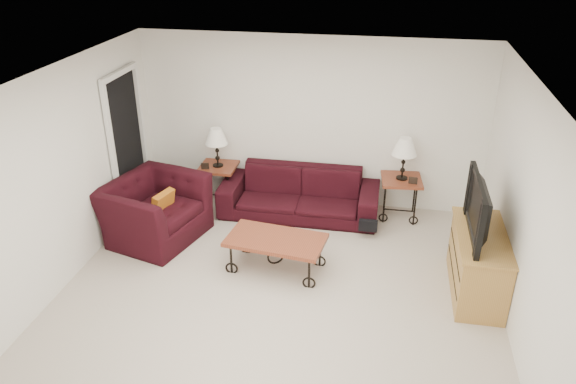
# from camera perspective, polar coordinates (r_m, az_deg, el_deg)

# --- Properties ---
(ground) EXTENTS (5.00, 5.00, 0.00)m
(ground) POSITION_cam_1_polar(r_m,az_deg,el_deg) (6.47, -1.16, -10.69)
(ground) COLOR #BDB0A1
(ground) RESTS_ON ground
(wall_back) EXTENTS (5.00, 0.02, 2.50)m
(wall_back) POSITION_cam_1_polar(r_m,az_deg,el_deg) (8.08, 2.36, 7.15)
(wall_back) COLOR white
(wall_back) RESTS_ON ground
(wall_front) EXTENTS (5.00, 0.02, 2.50)m
(wall_front) POSITION_cam_1_polar(r_m,az_deg,el_deg) (3.83, -9.25, -17.71)
(wall_front) COLOR white
(wall_front) RESTS_ON ground
(wall_left) EXTENTS (0.02, 5.00, 2.50)m
(wall_left) POSITION_cam_1_polar(r_m,az_deg,el_deg) (6.74, -22.58, 1.04)
(wall_left) COLOR white
(wall_left) RESTS_ON ground
(wall_right) EXTENTS (0.02, 5.00, 2.50)m
(wall_right) POSITION_cam_1_polar(r_m,az_deg,el_deg) (5.88, 23.35, -2.75)
(wall_right) COLOR white
(wall_right) RESTS_ON ground
(ceiling) EXTENTS (5.00, 5.00, 0.00)m
(ceiling) POSITION_cam_1_polar(r_m,az_deg,el_deg) (5.36, -1.40, 11.21)
(ceiling) COLOR white
(ceiling) RESTS_ON wall_back
(doorway) EXTENTS (0.08, 0.94, 2.04)m
(doorway) POSITION_cam_1_polar(r_m,az_deg,el_deg) (8.12, -16.17, 4.46)
(doorway) COLOR black
(doorway) RESTS_ON ground
(sofa) EXTENTS (2.27, 0.89, 0.66)m
(sofa) POSITION_cam_1_polar(r_m,az_deg,el_deg) (8.01, 1.17, -0.14)
(sofa) COLOR black
(sofa) RESTS_ON ground
(side_table_left) EXTENTS (0.55, 0.55, 0.59)m
(side_table_left) POSITION_cam_1_polar(r_m,az_deg,el_deg) (8.46, -7.10, 0.86)
(side_table_left) COLOR brown
(side_table_left) RESTS_ON ground
(side_table_right) EXTENTS (0.61, 0.61, 0.61)m
(side_table_right) POSITION_cam_1_polar(r_m,az_deg,el_deg) (8.10, 11.42, -0.58)
(side_table_right) COLOR brown
(side_table_right) RESTS_ON ground
(lamp_left) EXTENTS (0.34, 0.34, 0.59)m
(lamp_left) POSITION_cam_1_polar(r_m,az_deg,el_deg) (8.22, -7.32, 4.57)
(lamp_left) COLOR black
(lamp_left) RESTS_ON side_table_left
(lamp_right) EXTENTS (0.37, 0.37, 0.61)m
(lamp_right) POSITION_cam_1_polar(r_m,az_deg,el_deg) (7.85, 11.81, 3.37)
(lamp_right) COLOR black
(lamp_right) RESTS_ON side_table_right
(photo_frame_left) EXTENTS (0.12, 0.04, 0.10)m
(photo_frame_left) POSITION_cam_1_polar(r_m,az_deg,el_deg) (8.23, -8.53, 2.66)
(photo_frame_left) COLOR black
(photo_frame_left) RESTS_ON side_table_left
(photo_frame_right) EXTENTS (0.12, 0.03, 0.10)m
(photo_frame_right) POSITION_cam_1_polar(r_m,az_deg,el_deg) (7.82, 12.73, 1.16)
(photo_frame_right) COLOR black
(photo_frame_right) RESTS_ON side_table_right
(coffee_table) EXTENTS (1.24, 0.78, 0.44)m
(coffee_table) POSITION_cam_1_polar(r_m,az_deg,el_deg) (6.81, -1.25, -6.37)
(coffee_table) COLOR brown
(coffee_table) RESTS_ON ground
(armchair) EXTENTS (1.39, 1.50, 0.81)m
(armchair) POSITION_cam_1_polar(r_m,az_deg,el_deg) (7.61, -13.57, -1.82)
(armchair) COLOR black
(armchair) RESTS_ON ground
(throw_pillow) EXTENTS (0.19, 0.38, 0.37)m
(throw_pillow) POSITION_cam_1_polar(r_m,az_deg,el_deg) (7.46, -12.75, -1.32)
(throw_pillow) COLOR #BE6818
(throw_pillow) RESTS_ON armchair
(tv_stand) EXTENTS (0.52, 1.25, 0.75)m
(tv_stand) POSITION_cam_1_polar(r_m,az_deg,el_deg) (6.71, 18.95, -6.96)
(tv_stand) COLOR #AE7D40
(tv_stand) RESTS_ON ground
(television) EXTENTS (0.15, 1.12, 0.65)m
(television) POSITION_cam_1_polar(r_m,az_deg,el_deg) (6.36, 19.67, -1.65)
(television) COLOR black
(television) RESTS_ON tv_stand
(backpack) EXTENTS (0.42, 0.34, 0.50)m
(backpack) POSITION_cam_1_polar(r_m,az_deg,el_deg) (7.61, 8.32, -2.64)
(backpack) COLOR black
(backpack) RESTS_ON ground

